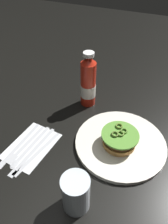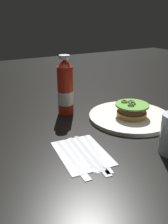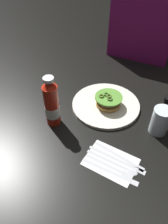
# 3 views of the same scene
# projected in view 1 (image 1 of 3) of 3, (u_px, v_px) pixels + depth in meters

# --- Properties ---
(ground_plane) EXTENTS (3.00, 3.00, 0.00)m
(ground_plane) POSITION_uv_depth(u_px,v_px,m) (100.00, 168.00, 0.63)
(ground_plane) COLOR black
(dinner_plate) EXTENTS (0.30, 0.30, 0.01)m
(dinner_plate) POSITION_uv_depth(u_px,v_px,m) (120.00, 143.00, 0.69)
(dinner_plate) COLOR silver
(dinner_plate) RESTS_ON ground_plane
(burger_sandwich) EXTENTS (0.12, 0.12, 0.05)m
(burger_sandwich) POSITION_uv_depth(u_px,v_px,m) (119.00, 139.00, 0.67)
(burger_sandwich) COLOR #B27D3C
(burger_sandwich) RESTS_ON dinner_plate
(ketchup_bottle) EXTENTS (0.06, 0.06, 0.22)m
(ketchup_bottle) POSITION_uv_depth(u_px,v_px,m) (88.00, 83.00, 0.79)
(ketchup_bottle) COLOR red
(ketchup_bottle) RESTS_ON ground_plane
(water_glass) EXTENTS (0.07, 0.07, 0.11)m
(water_glass) POSITION_uv_depth(u_px,v_px,m) (76.00, 193.00, 0.51)
(water_glass) COLOR silver
(water_glass) RESTS_ON ground_plane
(napkin) EXTENTS (0.19, 0.14, 0.00)m
(napkin) POSITION_uv_depth(u_px,v_px,m) (32.00, 146.00, 0.69)
(napkin) COLOR white
(napkin) RESTS_ON ground_plane
(steak_knife) EXTENTS (0.20, 0.03, 0.00)m
(steak_knife) POSITION_uv_depth(u_px,v_px,m) (17.00, 146.00, 0.69)
(steak_knife) COLOR silver
(steak_knife) RESTS_ON napkin
(fork_utensil) EXTENTS (0.18, 0.04, 0.00)m
(fork_utensil) POSITION_uv_depth(u_px,v_px,m) (23.00, 147.00, 0.68)
(fork_utensil) COLOR silver
(fork_utensil) RESTS_ON napkin
(spoon_utensil) EXTENTS (0.19, 0.03, 0.00)m
(spoon_utensil) POSITION_uv_depth(u_px,v_px,m) (25.00, 151.00, 0.67)
(spoon_utensil) COLOR silver
(spoon_utensil) RESTS_ON napkin
(butter_knife) EXTENTS (0.22, 0.04, 0.00)m
(butter_knife) POSITION_uv_depth(u_px,v_px,m) (31.00, 153.00, 0.67)
(butter_knife) COLOR silver
(butter_knife) RESTS_ON napkin
(table_knife) EXTENTS (0.20, 0.05, 0.00)m
(table_knife) POSITION_uv_depth(u_px,v_px,m) (35.00, 155.00, 0.66)
(table_knife) COLOR silver
(table_knife) RESTS_ON napkin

